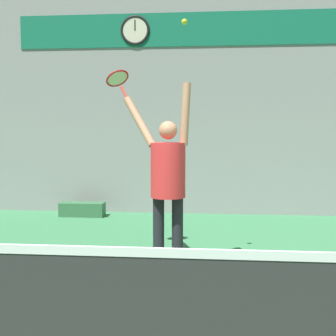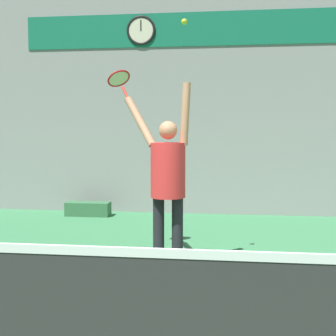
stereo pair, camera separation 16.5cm
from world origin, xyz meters
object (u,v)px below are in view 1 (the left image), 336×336
object	(u,v)px
tennis_racket	(118,80)
tennis_ball	(184,22)
tennis_player	(168,175)
scoreboard_clock	(135,30)
equipment_bag	(82,209)

from	to	relation	value
tennis_racket	tennis_ball	xyz separation A→B (m)	(0.84, -0.44, 0.57)
tennis_ball	tennis_player	bearing A→B (deg)	169.26
tennis_player	scoreboard_clock	bearing A→B (deg)	105.56
tennis_player	equipment_bag	bearing A→B (deg)	122.34
scoreboard_clock	tennis_racket	world-z (taller)	scoreboard_clock
tennis_racket	equipment_bag	xyz separation A→B (m)	(-1.21, 2.53, -2.06)
scoreboard_clock	tennis_player	world-z (taller)	scoreboard_clock
scoreboard_clock	tennis_player	bearing A→B (deg)	-74.44
tennis_ball	tennis_racket	bearing A→B (deg)	152.15
tennis_ball	equipment_bag	xyz separation A→B (m)	(-2.05, 2.97, -2.63)
equipment_bag	tennis_player	bearing A→B (deg)	-57.66
scoreboard_clock	tennis_ball	bearing A→B (deg)	-71.67
tennis_racket	tennis_player	bearing A→B (deg)	-32.11
tennis_ball	equipment_bag	distance (m)	4.47
scoreboard_clock	tennis_ball	xyz separation A→B (m)	(1.14, -3.43, -0.64)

